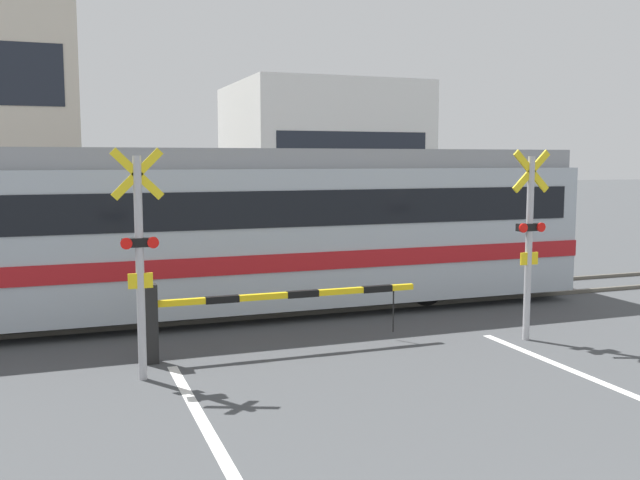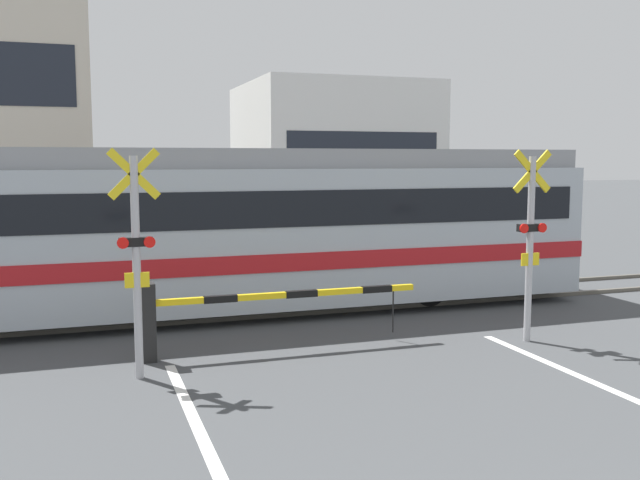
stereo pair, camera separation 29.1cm
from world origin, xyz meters
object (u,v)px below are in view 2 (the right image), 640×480
at_px(commuter_train, 168,227).
at_px(crossing_barrier_near, 227,308).
at_px(crossing_barrier_far, 316,250).
at_px(crossing_signal_right, 530,237).
at_px(pedestrian, 246,233).
at_px(crossing_signal_left, 136,253).

height_order(commuter_train, crossing_barrier_near, commuter_train).
relative_size(crossing_barrier_near, crossing_barrier_far, 1.00).
distance_m(crossing_signal_right, pedestrian, 9.38).
distance_m(commuter_train, crossing_barrier_far, 5.02).
bearing_deg(crossing_signal_left, commuter_train, 76.96).
distance_m(crossing_signal_left, pedestrian, 9.69).
bearing_deg(crossing_signal_left, pedestrian, 68.58).
distance_m(commuter_train, crossing_barrier_near, 3.14).
relative_size(crossing_barrier_far, crossing_signal_left, 1.40).
bearing_deg(pedestrian, crossing_signal_left, -111.42).
relative_size(crossing_barrier_near, pedestrian, 2.55).
bearing_deg(crossing_barrier_near, crossing_signal_right, -8.98).
bearing_deg(crossing_barrier_near, crossing_barrier_far, 60.40).
distance_m(crossing_barrier_near, pedestrian, 8.53).
xyz_separation_m(commuter_train, crossing_barrier_near, (0.48, -2.96, -0.95)).
bearing_deg(crossing_barrier_far, crossing_signal_right, -78.76).
bearing_deg(commuter_train, crossing_barrier_near, -80.75).
bearing_deg(crossing_signal_left, crossing_barrier_near, 29.22).
xyz_separation_m(crossing_signal_right, pedestrian, (-2.56, 8.99, -0.72)).
xyz_separation_m(crossing_signal_left, crossing_signal_right, (6.09, 0.00, 0.00)).
bearing_deg(crossing_barrier_far, pedestrian, 118.45).
bearing_deg(crossing_signal_right, crossing_barrier_near, 171.02).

